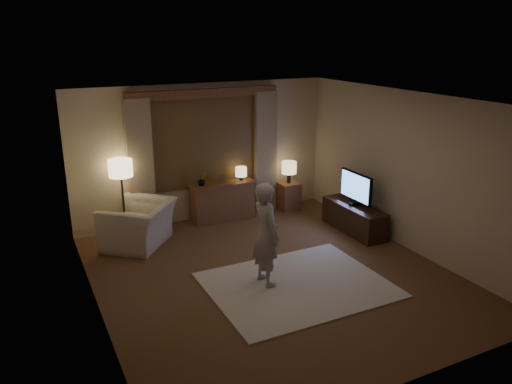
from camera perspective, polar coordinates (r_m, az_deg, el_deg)
room at (r=7.51m, az=0.18°, el=1.25°), size 5.04×5.54×2.64m
rug at (r=7.31m, az=4.74°, el=-10.53°), size 2.50×2.00×0.02m
sideboard at (r=9.64m, az=-3.84°, el=-1.16°), size 1.20×0.40×0.70m
picture_frame at (r=9.50m, az=-3.90°, el=1.41°), size 0.16×0.02×0.20m
plant at (r=9.35m, az=-6.17°, el=1.39°), size 0.17×0.13×0.30m
table_lamp_sideboard at (r=9.63m, az=-1.71°, el=2.27°), size 0.22×0.22×0.30m
floor_lamp at (r=8.88m, az=-15.19°, el=2.18°), size 0.41×0.41×1.40m
armchair at (r=8.68m, az=-13.25°, el=-3.64°), size 1.50×1.51×0.74m
side_table at (r=10.22m, az=3.73°, el=-0.45°), size 0.40×0.40×0.56m
table_lamp_side at (r=10.06m, az=3.80°, el=2.74°), size 0.30×0.30×0.44m
tv_stand at (r=9.25m, az=11.13°, el=-2.95°), size 0.45×1.40×0.50m
tv at (r=9.06m, az=11.34°, el=0.52°), size 0.21×0.84×0.61m
person at (r=7.02m, az=1.14°, el=-4.82°), size 0.39×0.57×1.51m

